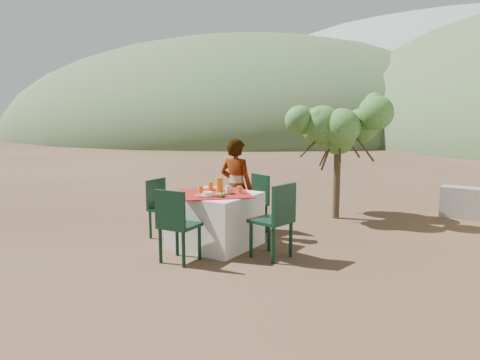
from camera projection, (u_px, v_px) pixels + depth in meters
name	position (u px, v px, depth m)	size (l,w,h in m)	color
ground	(233.00, 239.00, 6.94)	(160.00, 160.00, 0.00)	#3B281A
table	(216.00, 220.00, 6.55)	(1.30, 1.30, 0.76)	silver
chair_far	(255.00, 200.00, 7.35)	(0.53, 0.53, 0.90)	black
chair_near	(176.00, 222.00, 5.79)	(0.46, 0.46, 0.94)	black
chair_left	(162.00, 205.00, 7.02)	(0.41, 0.41, 0.88)	black
chair_right	(276.00, 217.00, 5.98)	(0.52, 0.52, 0.98)	black
person	(236.00, 188.00, 7.07)	(0.54, 0.36, 1.49)	#8C6651
shrub_tree	(343.00, 134.00, 8.13)	(1.62, 1.58, 1.90)	#473823
hill_near_left	(250.00, 132.00, 41.54)	(40.00, 40.00, 16.00)	#405A32
hill_far_center	(458.00, 128.00, 52.44)	(60.00, 60.00, 24.00)	slate
plate_far	(224.00, 189.00, 6.74)	(0.22, 0.22, 0.01)	brown
plate_near	(204.00, 195.00, 6.26)	(0.25, 0.25, 0.01)	brown
glass_far	(211.00, 186.00, 6.72)	(0.07, 0.07, 0.12)	orange
glass_near	(201.00, 189.00, 6.48)	(0.06, 0.06, 0.10)	orange
juice_pitcher	(220.00, 186.00, 6.42)	(0.10, 0.10, 0.23)	orange
bowl_plate	(208.00, 196.00, 6.23)	(0.22, 0.22, 0.01)	brown
white_bowl	(208.00, 194.00, 6.22)	(0.13, 0.13, 0.05)	white
jar_left	(240.00, 190.00, 6.46)	(0.06, 0.06, 0.09)	orange
jar_right	(239.00, 190.00, 6.47)	(0.06, 0.06, 0.10)	orange
napkin_holder	(228.00, 189.00, 6.47)	(0.08, 0.05, 0.10)	white
fruit_cluster	(220.00, 195.00, 6.18)	(0.12, 0.11, 0.06)	olive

